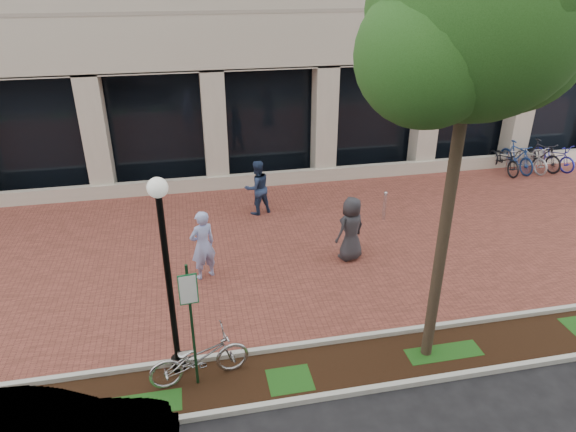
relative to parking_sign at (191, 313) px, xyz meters
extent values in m
plane|color=black|center=(3.22, 5.11, -1.69)|extent=(120.00, 120.00, 0.00)
cube|color=brown|center=(3.22, 5.11, -1.68)|extent=(40.00, 9.00, 0.01)
cube|color=black|center=(3.22, -0.14, -1.68)|extent=(40.00, 1.50, 0.01)
cube|color=beige|center=(3.22, 0.61, -1.63)|extent=(40.00, 0.12, 0.12)
cube|color=beige|center=(3.22, -0.89, -1.63)|extent=(40.00, 0.12, 0.12)
cube|color=black|center=(3.22, 10.71, 0.41)|extent=(40.00, 0.15, 4.20)
cube|color=#BFB6A3|center=(3.22, 9.61, -1.44)|extent=(40.00, 0.25, 0.50)
cube|color=#BFB6A3|center=(3.22, 10.01, 0.41)|extent=(0.80, 0.80, 4.20)
cube|color=#163D20|center=(0.00, 0.01, -0.35)|extent=(0.05, 0.05, 2.69)
cube|color=#1B6F3B|center=(0.00, -0.02, 0.51)|extent=(0.34, 0.02, 0.62)
cube|color=white|center=(0.00, -0.03, 0.51)|extent=(0.30, 0.01, 0.56)
cylinder|color=black|center=(-0.35, 0.47, -1.54)|extent=(0.28, 0.28, 0.30)
cylinder|color=black|center=(-0.35, 0.47, 0.22)|extent=(0.12, 0.12, 3.82)
sphere|color=silver|center=(-0.35, 0.47, 2.28)|extent=(0.36, 0.36, 0.36)
cylinder|color=#493B2A|center=(4.73, -0.09, 0.81)|extent=(0.22, 0.22, 4.99)
sphere|color=#214D18|center=(4.73, -0.09, 5.03)|extent=(3.45, 3.45, 3.45)
sphere|color=#214D18|center=(5.68, 0.26, 4.51)|extent=(2.41, 2.41, 2.41)
sphere|color=#214D18|center=(3.87, -0.35, 4.42)|extent=(2.24, 2.24, 2.24)
imported|color=#B0AFB3|center=(0.07, 0.13, -1.17)|extent=(2.05, 1.02, 1.03)
imported|color=#9BAAE8|center=(0.37, 3.81, -0.74)|extent=(0.82, 0.70, 1.89)
imported|color=navy|center=(2.30, 7.34, -0.78)|extent=(1.05, 0.93, 1.81)
imported|color=#2B2B31|center=(4.35, 3.97, -0.78)|extent=(1.05, 0.91, 1.82)
cylinder|color=silver|center=(6.16, 6.04, -1.25)|extent=(0.11, 0.11, 0.87)
sphere|color=silver|center=(6.16, 6.04, -0.77)|extent=(0.12, 0.12, 0.12)
imported|color=black|center=(12.28, 9.11, -1.17)|extent=(0.79, 2.01, 1.04)
imported|color=navy|center=(12.83, 9.11, -1.11)|extent=(0.73, 1.97, 1.15)
imported|color=#B4B5B9|center=(13.38, 9.11, -1.17)|extent=(0.99, 2.06, 1.04)
imported|color=black|center=(13.93, 9.11, -1.11)|extent=(0.92, 1.99, 1.15)
imported|color=#202096|center=(14.48, 9.11, -1.17)|extent=(1.17, 2.09, 1.04)
cylinder|color=silver|center=(13.38, 9.11, -1.29)|extent=(0.04, 0.04, 0.80)
camera|label=1|loc=(0.20, -7.73, 5.63)|focal=32.00mm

